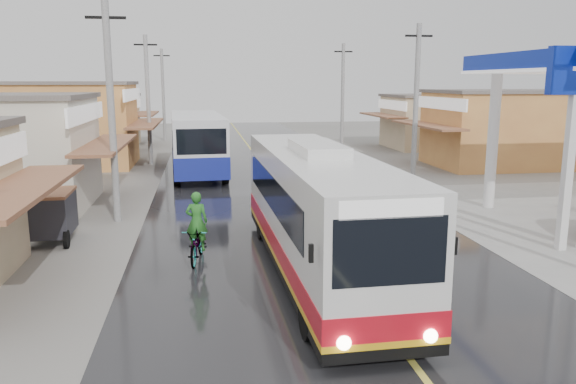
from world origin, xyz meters
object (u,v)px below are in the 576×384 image
coach_bus (316,211)px  tricycle_near (51,213)px  second_bus (197,142)px  cyclist (197,239)px

coach_bus → tricycle_near: coach_bus is taller
tricycle_near → second_bus: bearing=68.9°
second_bus → tricycle_near: second_bus is taller
cyclist → tricycle_near: 5.54m
second_bus → tricycle_near: bearing=-112.4°
coach_bus → second_bus: bearing=99.5°
coach_bus → tricycle_near: (-7.97, 4.26, -0.76)m
second_bus → cyclist: bearing=-92.8°
cyclist → second_bus: bearing=98.9°
cyclist → tricycle_near: bearing=157.6°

